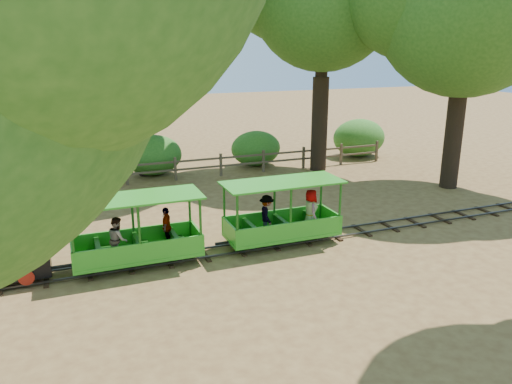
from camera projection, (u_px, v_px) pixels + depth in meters
name	position (u px, v px, depth m)	size (l,w,h in m)	color
ground	(272.00, 245.00, 14.29)	(90.00, 90.00, 0.00)	olive
track	(272.00, 243.00, 14.27)	(22.00, 1.00, 0.10)	#3F3D3A
carriage_front	(137.00, 239.00, 12.74)	(3.37, 1.38, 1.75)	green
carriage_rear	(284.00, 218.00, 14.16)	(3.37, 1.38, 1.75)	green
fence	(198.00, 165.00, 21.27)	(18.10, 0.10, 1.00)	brown
shrub_west	(64.00, 165.00, 20.50)	(2.21, 1.70, 1.53)	#2D6B1E
shrub_mid_w	(153.00, 155.00, 21.75)	(2.54, 1.96, 1.76)	#2D6B1E
shrub_mid_e	(256.00, 148.00, 23.46)	(2.38, 1.83, 1.64)	#2D6B1E
shrub_east	(359.00, 138.00, 25.39)	(2.75, 2.12, 1.91)	#2D6B1E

